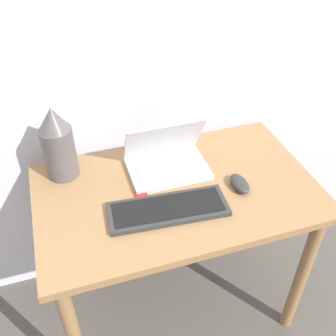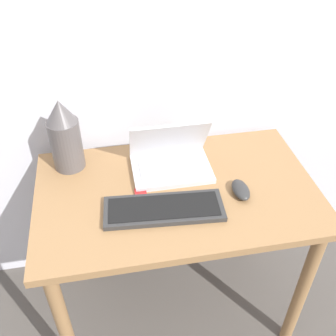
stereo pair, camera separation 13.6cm
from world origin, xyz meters
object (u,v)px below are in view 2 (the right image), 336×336
object	(u,v)px
keyboard	(164,209)
mp3_player	(141,194)
vase	(65,136)
mouse	(241,190)
laptop	(171,158)

from	to	relation	value
keyboard	mp3_player	size ratio (longest dim) A/B	7.40
keyboard	vase	world-z (taller)	vase
mouse	mp3_player	world-z (taller)	mouse
laptop	vase	size ratio (longest dim) A/B	1.03
keyboard	laptop	bearing A→B (deg)	73.57
keyboard	mouse	world-z (taller)	mouse
laptop	mp3_player	xyz separation A→B (m)	(-0.13, -0.13, -0.04)
mouse	mp3_player	xyz separation A→B (m)	(-0.35, 0.06, -0.01)
laptop	mouse	xyz separation A→B (m)	(0.22, -0.19, -0.03)
mp3_player	laptop	bearing A→B (deg)	45.08
keyboard	mp3_player	bearing A→B (deg)	125.93
laptop	mouse	size ratio (longest dim) A/B	2.72
laptop	mouse	world-z (taller)	laptop
mouse	mp3_player	distance (m)	0.36
mouse	mp3_player	bearing A→B (deg)	170.99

